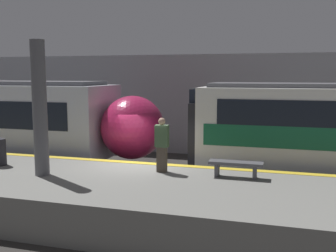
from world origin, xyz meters
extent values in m
plane|color=#33302D|center=(0.00, 0.00, 0.00)|extent=(120.00, 120.00, 0.00)
cube|color=slate|center=(0.00, -2.21, 0.53)|extent=(40.00, 4.43, 1.06)
cube|color=gold|center=(0.00, -0.15, 1.07)|extent=(40.00, 0.30, 0.01)
cube|color=#939399|center=(0.00, 6.84, 2.44)|extent=(50.00, 0.15, 4.89)
cylinder|color=#56565B|center=(-2.13, -2.36, 2.97)|extent=(0.41, 0.41, 3.82)
ellipsoid|color=#B21E4C|center=(-1.15, 2.25, 1.88)|extent=(2.42, 2.76, 2.46)
sphere|color=#F2EFCC|center=(-0.20, 2.25, 1.44)|extent=(0.20, 0.20, 0.20)
cube|color=black|center=(1.53, 2.25, 1.79)|extent=(0.25, 2.94, 2.35)
cube|color=black|center=(1.53, 2.25, 2.97)|extent=(0.25, 2.64, 0.94)
sphere|color=#EA4C42|center=(1.37, 1.57, 1.38)|extent=(0.18, 0.18, 0.18)
sphere|color=#EA4C42|center=(1.37, 2.92, 1.38)|extent=(0.18, 0.18, 0.18)
cube|color=#473D33|center=(1.06, -1.05, 1.44)|extent=(0.28, 0.20, 0.75)
cube|color=#3D5638|center=(1.06, -1.05, 2.14)|extent=(0.38, 0.24, 0.65)
sphere|color=tan|center=(1.06, -1.05, 2.57)|extent=(0.21, 0.21, 0.21)
cube|color=#4C4C51|center=(2.70, -1.08, 1.27)|extent=(0.10, 0.32, 0.41)
cube|color=#4C4C51|center=(3.75, -1.08, 1.27)|extent=(0.10, 0.32, 0.41)
cube|color=#4C4C51|center=(3.23, -1.08, 1.47)|extent=(1.50, 0.40, 0.08)
camera|label=1|loc=(4.42, -11.91, 3.93)|focal=42.00mm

